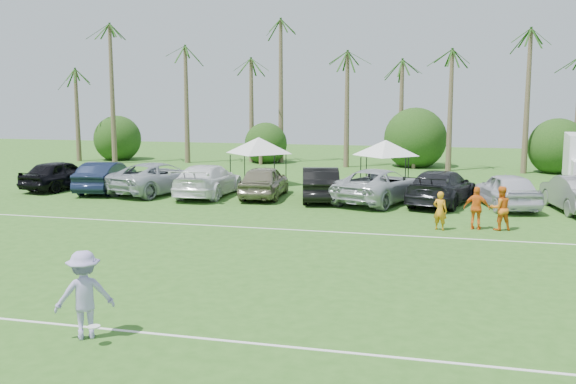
# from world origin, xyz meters

# --- Properties ---
(ground) EXTENTS (120.00, 120.00, 0.00)m
(ground) POSITION_xyz_m (0.00, 0.00, 0.00)
(ground) COLOR #30621D
(ground) RESTS_ON ground
(field_lines) EXTENTS (80.00, 12.10, 0.01)m
(field_lines) POSITION_xyz_m (0.00, 8.00, 0.01)
(field_lines) COLOR white
(field_lines) RESTS_ON ground
(palm_tree_0) EXTENTS (2.40, 2.40, 8.90)m
(palm_tree_0) POSITION_xyz_m (-22.00, 38.00, 7.48)
(palm_tree_0) COLOR brown
(palm_tree_0) RESTS_ON ground
(palm_tree_1) EXTENTS (2.40, 2.40, 9.90)m
(palm_tree_1) POSITION_xyz_m (-17.00, 38.00, 8.35)
(palm_tree_1) COLOR brown
(palm_tree_1) RESTS_ON ground
(palm_tree_2) EXTENTS (2.40, 2.40, 10.90)m
(palm_tree_2) POSITION_xyz_m (-12.00, 38.00, 9.21)
(palm_tree_2) COLOR brown
(palm_tree_2) RESTS_ON ground
(palm_tree_3) EXTENTS (2.40, 2.40, 11.90)m
(palm_tree_3) POSITION_xyz_m (-8.00, 38.00, 10.06)
(palm_tree_3) COLOR brown
(palm_tree_3) RESTS_ON ground
(palm_tree_4) EXTENTS (2.40, 2.40, 8.90)m
(palm_tree_4) POSITION_xyz_m (-4.00, 38.00, 7.48)
(palm_tree_4) COLOR brown
(palm_tree_4) RESTS_ON ground
(palm_tree_5) EXTENTS (2.40, 2.40, 9.90)m
(palm_tree_5) POSITION_xyz_m (0.00, 38.00, 8.35)
(palm_tree_5) COLOR brown
(palm_tree_5) RESTS_ON ground
(palm_tree_6) EXTENTS (2.40, 2.40, 10.90)m
(palm_tree_6) POSITION_xyz_m (4.00, 38.00, 9.21)
(palm_tree_6) COLOR brown
(palm_tree_6) RESTS_ON ground
(palm_tree_7) EXTENTS (2.40, 2.40, 11.90)m
(palm_tree_7) POSITION_xyz_m (8.00, 38.00, 10.06)
(palm_tree_7) COLOR brown
(palm_tree_7) RESTS_ON ground
(palm_tree_8) EXTENTS (2.40, 2.40, 8.90)m
(palm_tree_8) POSITION_xyz_m (13.00, 38.00, 7.48)
(palm_tree_8) COLOR brown
(palm_tree_8) RESTS_ON ground
(bush_tree_0) EXTENTS (4.00, 4.00, 4.00)m
(bush_tree_0) POSITION_xyz_m (-19.00, 39.00, 1.80)
(bush_tree_0) COLOR brown
(bush_tree_0) RESTS_ON ground
(bush_tree_1) EXTENTS (4.00, 4.00, 4.00)m
(bush_tree_1) POSITION_xyz_m (-6.00, 39.00, 1.80)
(bush_tree_1) COLOR brown
(bush_tree_1) RESTS_ON ground
(bush_tree_2) EXTENTS (4.00, 4.00, 4.00)m
(bush_tree_2) POSITION_xyz_m (6.00, 39.00, 1.80)
(bush_tree_2) COLOR brown
(bush_tree_2) RESTS_ON ground
(bush_tree_3) EXTENTS (4.00, 4.00, 4.00)m
(bush_tree_3) POSITION_xyz_m (16.00, 39.00, 1.80)
(bush_tree_3) COLOR brown
(bush_tree_3) RESTS_ON ground
(sideline_player_a) EXTENTS (0.68, 0.56, 1.59)m
(sideline_player_a) POSITION_xyz_m (8.35, 15.47, 0.79)
(sideline_player_a) COLOR orange
(sideline_player_a) RESTS_ON ground
(sideline_player_b) EXTENTS (1.05, 0.93, 1.80)m
(sideline_player_b) POSITION_xyz_m (10.72, 16.04, 0.90)
(sideline_player_b) COLOR orange
(sideline_player_b) RESTS_ON ground
(sideline_player_c) EXTENTS (1.09, 0.59, 1.76)m
(sideline_player_c) POSITION_xyz_m (9.79, 15.96, 0.88)
(sideline_player_c) COLOR orange
(sideline_player_c) RESTS_ON ground
(canopy_tent_left) EXTENTS (4.22, 4.22, 3.42)m
(canopy_tent_left) POSITION_xyz_m (-2.67, 26.51, 2.93)
(canopy_tent_left) COLOR black
(canopy_tent_left) RESTS_ON ground
(canopy_tent_right) EXTENTS (4.03, 4.03, 3.27)m
(canopy_tent_right) POSITION_xyz_m (4.89, 27.83, 2.80)
(canopy_tent_right) COLOR black
(canopy_tent_right) RESTS_ON ground
(frisbee_player) EXTENTS (1.49, 1.34, 2.00)m
(frisbee_player) POSITION_xyz_m (0.86, 1.42, 1.00)
(frisbee_player) COLOR #A799DA
(frisbee_player) RESTS_ON ground
(parked_car_0) EXTENTS (2.91, 5.38, 1.74)m
(parked_car_0) POSITION_xyz_m (-13.33, 21.84, 0.87)
(parked_car_0) COLOR black
(parked_car_0) RESTS_ON ground
(parked_car_1) EXTENTS (2.55, 5.48, 1.74)m
(parked_car_1) POSITION_xyz_m (-10.24, 21.58, 0.87)
(parked_car_1) COLOR black
(parked_car_1) RESTS_ON ground
(parked_car_2) EXTENTS (4.51, 6.81, 1.74)m
(parked_car_2) POSITION_xyz_m (-7.15, 21.90, 0.87)
(parked_car_2) COLOR #A7AEB5
(parked_car_2) RESTS_ON ground
(parked_car_3) EXTENTS (2.58, 6.04, 1.74)m
(parked_car_3) POSITION_xyz_m (-4.06, 21.57, 0.87)
(parked_car_3) COLOR white
(parked_car_3) RESTS_ON ground
(parked_car_4) EXTENTS (2.44, 5.24, 1.74)m
(parked_car_4) POSITION_xyz_m (-0.97, 21.87, 0.87)
(parked_car_4) COLOR #7A755B
(parked_car_4) RESTS_ON ground
(parked_car_5) EXTENTS (2.97, 5.55, 1.74)m
(parked_car_5) POSITION_xyz_m (2.12, 21.80, 0.87)
(parked_car_5) COLOR black
(parked_car_5) RESTS_ON ground
(parked_car_6) EXTENTS (4.80, 6.85, 1.74)m
(parked_car_6) POSITION_xyz_m (5.20, 21.75, 0.87)
(parked_car_6) COLOR #B1B6BB
(parked_car_6) RESTS_ON ground
(parked_car_7) EXTENTS (3.86, 6.41, 1.74)m
(parked_car_7) POSITION_xyz_m (8.29, 21.91, 0.87)
(parked_car_7) COLOR black
(parked_car_7) RESTS_ON ground
(parked_car_8) EXTENTS (3.28, 5.45, 1.74)m
(parked_car_8) POSITION_xyz_m (11.38, 21.65, 0.87)
(parked_car_8) COLOR silver
(parked_car_8) RESTS_ON ground
(parked_car_9) EXTENTS (2.72, 5.51, 1.74)m
(parked_car_9) POSITION_xyz_m (14.47, 21.48, 0.87)
(parked_car_9) COLOR slate
(parked_car_9) RESTS_ON ground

